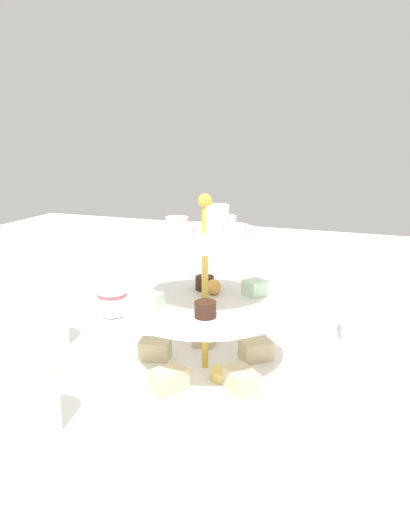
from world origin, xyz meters
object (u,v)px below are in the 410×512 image
water_glass_short_left (50,323)px  butter_knife_right (225,299)px  water_glass_tall_right (363,315)px  water_glass_mid_back (34,398)px  tiered_serving_stand (205,320)px  teacup_with_saucer (113,305)px

water_glass_short_left → butter_knife_right: (0.21, 0.32, -0.04)m
water_glass_tall_right → water_glass_mid_back: size_ratio=1.25×
water_glass_tall_right → water_glass_short_left: water_glass_tall_right is taller
butter_knife_right → water_glass_mid_back: 0.55m
tiered_serving_stand → butter_knife_right: 0.35m
tiered_serving_stand → butter_knife_right: size_ratio=1.71×
tiered_serving_stand → water_glass_tall_right: bearing=39.4°
water_glass_tall_right → teacup_with_saucer: 0.48m
tiered_serving_stand → water_glass_short_left: bearing=179.3°
water_glass_tall_right → water_glass_mid_back: water_glass_tall_right is taller
butter_knife_right → tiered_serving_stand: bearing=97.0°
water_glass_mid_back → water_glass_tall_right: bearing=47.5°
water_glass_short_left → butter_knife_right: bearing=56.7°
teacup_with_saucer → butter_knife_right: 0.25m
water_glass_tall_right → water_glass_short_left: (-0.51, -0.18, -0.02)m
tiered_serving_stand → butter_knife_right: bearing=102.5°
water_glass_short_left → water_glass_mid_back: bearing=-56.6°
tiered_serving_stand → teacup_with_saucer: tiered_serving_stand is taller
teacup_with_saucer → water_glass_mid_back: (0.11, -0.37, 0.02)m
tiered_serving_stand → water_glass_mid_back: (-0.14, -0.21, -0.04)m
tiered_serving_stand → water_glass_tall_right: (0.22, 0.18, -0.03)m
water_glass_tall_right → butter_knife_right: bearing=153.4°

